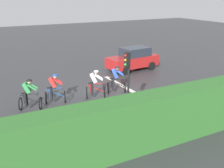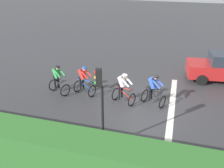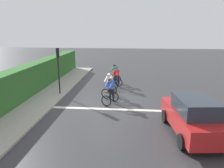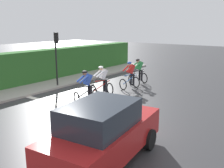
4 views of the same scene
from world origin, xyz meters
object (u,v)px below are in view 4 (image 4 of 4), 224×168
traffic_light_near_crossing (56,51)px  cyclist_second (130,76)px  cyclist_lead (139,72)px  cyclist_mid (102,82)px  car_red (104,133)px  cyclist_fourth (87,88)px

traffic_light_near_crossing → cyclist_second: bearing=30.2°
cyclist_lead → traffic_light_near_crossing: size_ratio=0.50×
cyclist_mid → car_red: size_ratio=0.39×
cyclist_mid → traffic_light_near_crossing: size_ratio=0.50×
car_red → traffic_light_near_crossing: (-7.83, 5.28, 1.35)m
cyclist_second → traffic_light_near_crossing: bearing=-149.8°
cyclist_mid → traffic_light_near_crossing: (-3.58, 0.01, 1.43)m
cyclist_fourth → traffic_light_near_crossing: 4.34m
cyclist_mid → cyclist_second: bearing=82.0°
cyclist_lead → cyclist_second: 1.43m
cyclist_mid → cyclist_fourth: (0.23, -1.51, 0.00)m
car_red → traffic_light_near_crossing: traffic_light_near_crossing is taller
cyclist_fourth → cyclist_second: bearing=88.6°
cyclist_second → cyclist_lead: bearing=100.1°
car_red → cyclist_fourth: bearing=136.9°
cyclist_mid → cyclist_fourth: bearing=-81.3°
car_red → cyclist_mid: bearing=128.9°
cyclist_second → car_red: 8.51m
cyclist_mid → cyclist_fourth: size_ratio=1.00×
cyclist_lead → cyclist_fourth: same height
cyclist_lead → cyclist_fourth: bearing=-88.2°
cyclist_mid → car_red: 6.77m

